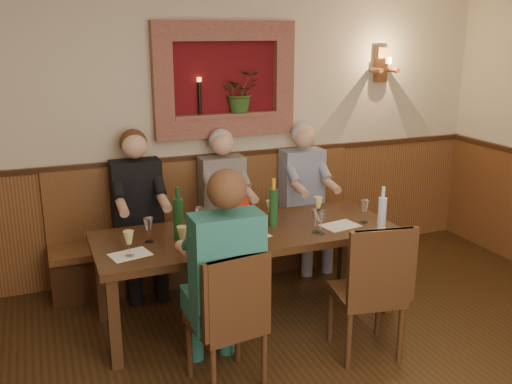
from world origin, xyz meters
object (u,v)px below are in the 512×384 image
bench (213,241)px  chair_near_left (227,346)px  chair_near_right (366,316)px  wine_bottle_green_a (274,207)px  dining_table (247,240)px  person_chair_front (223,295)px  person_bench_right (305,208)px  water_bottle (382,213)px  spittoon_bucket (234,217)px  person_bench_mid (226,218)px  person_bench_left (140,226)px  wine_bottle_green_b (178,218)px

bench → chair_near_left: bench is taller
chair_near_right → wine_bottle_green_a: wine_bottle_green_a is taller
dining_table → person_chair_front: (-0.46, -0.78, -0.05)m
chair_near_left → person_bench_right: size_ratio=0.69×
chair_near_right → person_bench_right: 1.73m
water_bottle → chair_near_right: bearing=-131.1°
bench → person_bench_right: 0.98m
spittoon_bucket → dining_table: bearing=0.5°
dining_table → bench: bench is taller
chair_near_left → bench: bearing=67.2°
person_bench_mid → person_chair_front: bearing=-109.1°
person_chair_front → water_bottle: size_ratio=4.08×
dining_table → water_bottle: 1.10m
chair_near_left → person_bench_left: size_ratio=0.67×
person_chair_front → wine_bottle_green_a: size_ratio=3.74×
bench → person_bench_right: (0.94, -0.11, 0.26)m
person_bench_right → spittoon_bucket: bearing=-141.2°
chair_near_left → person_bench_mid: (0.55, 1.68, 0.30)m
dining_table → bench: size_ratio=0.80×
spittoon_bucket → wine_bottle_green_b: (-0.45, 0.01, 0.04)m
spittoon_bucket → chair_near_left: bearing=-112.6°
bench → person_bench_left: (-0.70, -0.11, 0.28)m
chair_near_left → person_bench_right: person_bench_right is taller
person_bench_left → spittoon_bucket: 1.07m
dining_table → chair_near_left: size_ratio=2.45×
person_bench_right → spittoon_bucket: 1.37m
bench → wine_bottle_green_a: size_ratio=7.50×
chair_near_right → wine_bottle_green_a: (-0.36, 0.88, 0.62)m
dining_table → person_bench_left: person_bench_left is taller
dining_table → person_chair_front: size_ratio=1.60×
wine_bottle_green_a → water_bottle: 0.86m
chair_near_left → person_bench_left: bearing=90.0°
bench → chair_near_left: (-0.45, -1.78, -0.04)m
dining_table → person_bench_right: size_ratio=1.68×
dining_table → person_bench_right: person_bench_right is taller
dining_table → person_bench_mid: bearing=83.2°
wine_bottle_green_b → person_bench_mid: bearing=52.0°
chair_near_right → person_bench_right: bearing=88.7°
person_chair_front → water_bottle: bearing=14.6°
dining_table → wine_bottle_green_b: (-0.55, 0.01, 0.25)m
chair_near_right → person_bench_right: size_ratio=0.72×
chair_near_right → person_bench_left: person_bench_left is taller
dining_table → chair_near_right: bearing=-54.0°
person_bench_right → wine_bottle_green_b: 1.74m
person_bench_right → wine_bottle_green_a: size_ratio=3.57×
water_bottle → wine_bottle_green_a: bearing=149.8°
wine_bottle_green_a → person_bench_right: bearing=49.2°
person_chair_front → wine_bottle_green_a: person_chair_front is taller
person_bench_right → person_chair_front: person_chair_front is taller
person_chair_front → bench: bearing=75.1°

